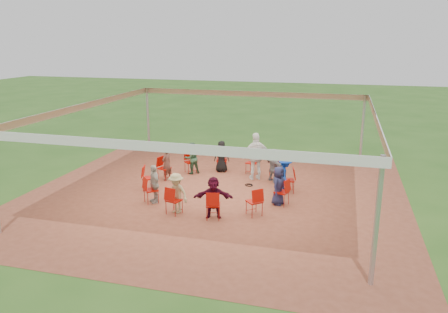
% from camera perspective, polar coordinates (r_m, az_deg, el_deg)
% --- Properties ---
extents(ground, '(80.00, 80.00, 0.00)m').
position_cam_1_polar(ground, '(15.75, -0.77, -4.54)').
color(ground, '#2E5A1C').
rests_on(ground, ground).
extents(dirt_patch, '(13.00, 13.00, 0.00)m').
position_cam_1_polar(dirt_patch, '(15.75, -0.77, -4.52)').
color(dirt_patch, brown).
rests_on(dirt_patch, ground).
extents(tent, '(10.33, 10.33, 3.00)m').
position_cam_1_polar(tent, '(15.12, -0.80, 3.95)').
color(tent, '#B2B2B7').
rests_on(tent, ground).
extents(chair_0, '(0.52, 0.51, 0.90)m').
position_cam_1_polar(chair_0, '(15.66, 8.38, -3.08)').
color(chair_0, '#AA0C02').
rests_on(chair_0, ground).
extents(chair_1, '(0.61, 0.61, 0.90)m').
position_cam_1_polar(chair_1, '(16.82, 6.85, -1.74)').
color(chair_1, '#AA0C02').
rests_on(chair_1, ground).
extents(chair_2, '(0.53, 0.54, 0.90)m').
position_cam_1_polar(chair_2, '(17.65, 3.69, -0.84)').
color(chair_2, '#AA0C02').
rests_on(chair_2, ground).
extents(chair_3, '(0.51, 0.52, 0.90)m').
position_cam_1_polar(chair_3, '(17.99, -0.30, -0.50)').
color(chair_3, '#AA0C02').
rests_on(chair_3, ground).
extents(chair_4, '(0.61, 0.61, 0.90)m').
position_cam_1_polar(chair_4, '(17.78, -4.37, -0.74)').
color(chair_4, '#AA0C02').
rests_on(chair_4, ground).
extents(chair_5, '(0.54, 0.53, 0.90)m').
position_cam_1_polar(chair_5, '(17.05, -7.79, -1.54)').
color(chair_5, '#AA0C02').
rests_on(chair_5, ground).
extents(chair_6, '(0.52, 0.51, 0.90)m').
position_cam_1_polar(chair_6, '(15.95, -9.77, -2.81)').
color(chair_6, '#AA0C02').
rests_on(chair_6, ground).
extents(chair_7, '(0.61, 0.61, 0.90)m').
position_cam_1_polar(chair_7, '(14.72, -9.51, -4.34)').
color(chair_7, '#AA0C02').
rests_on(chair_7, ground).
extents(chair_8, '(0.53, 0.54, 0.90)m').
position_cam_1_polar(chair_8, '(13.72, -6.55, -5.71)').
color(chair_8, '#AA0C02').
rests_on(chair_8, ground).
extents(chair_9, '(0.51, 0.52, 0.90)m').
position_cam_1_polar(chair_9, '(13.27, -1.42, -6.35)').
color(chair_9, '#AA0C02').
rests_on(chair_9, ground).
extents(chair_10, '(0.61, 0.61, 0.90)m').
position_cam_1_polar(chair_10, '(13.55, 3.98, -5.91)').
color(chair_10, '#AA0C02').
rests_on(chair_10, ground).
extents(chair_11, '(0.54, 0.53, 0.90)m').
position_cam_1_polar(chair_11, '(14.46, 7.53, -4.63)').
color(chair_11, '#AA0C02').
rests_on(chair_11, ground).
extents(person_seated_0, '(0.59, 0.91, 1.29)m').
position_cam_1_polar(person_seated_0, '(15.59, 7.97, -2.38)').
color(person_seated_0, '#0C359F').
rests_on(person_seated_0, ground).
extents(person_seated_1, '(1.14, 1.18, 1.29)m').
position_cam_1_polar(person_seated_1, '(16.69, 6.53, -1.13)').
color(person_seated_1, gray).
rests_on(person_seated_1, ground).
extents(person_seated_2, '(0.69, 0.48, 1.29)m').
position_cam_1_polar(person_seated_2, '(17.82, -0.32, 0.02)').
color(person_seated_2, black).
rests_on(person_seated_2, ground).
extents(person_seated_3, '(0.71, 0.69, 1.29)m').
position_cam_1_polar(person_seated_3, '(17.61, -4.23, -0.20)').
color(person_seated_3, '#2A4E33').
rests_on(person_seated_3, ground).
extents(person_seated_4, '(0.44, 0.54, 1.29)m').
position_cam_1_polar(person_seated_4, '(16.91, -7.50, -0.95)').
color(person_seated_4, '#4E2E25').
rests_on(person_seated_4, ground).
extents(person_seated_5, '(0.80, 0.82, 1.29)m').
position_cam_1_polar(person_seated_5, '(14.69, -9.10, -3.53)').
color(person_seated_5, '#B0AB9D').
rests_on(person_seated_5, ground).
extents(person_seated_6, '(0.92, 0.64, 1.29)m').
position_cam_1_polar(person_seated_6, '(13.73, -6.26, -4.77)').
color(person_seated_6, tan).
rests_on(person_seated_6, ground).
extents(person_seated_7, '(1.27, 0.70, 1.29)m').
position_cam_1_polar(person_seated_7, '(13.31, -1.39, -5.35)').
color(person_seated_7, '#390618').
rests_on(person_seated_7, ground).
extents(person_seated_8, '(0.52, 0.71, 1.29)m').
position_cam_1_polar(person_seated_8, '(14.44, 7.13, -3.79)').
color(person_seated_8, '#202345').
rests_on(person_seated_8, ground).
extents(standing_person, '(1.21, 0.98, 1.84)m').
position_cam_1_polar(standing_person, '(16.82, 4.23, 0.03)').
color(standing_person, white).
rests_on(standing_person, ground).
extents(cable_coil, '(0.38, 0.38, 0.03)m').
position_cam_1_polar(cable_coil, '(16.34, 3.29, -3.75)').
color(cable_coil, black).
rests_on(cable_coil, ground).
extents(laptop, '(0.29, 0.33, 0.20)m').
position_cam_1_polar(laptop, '(15.59, 7.35, -2.53)').
color(laptop, '#B7B7BC').
rests_on(laptop, ground).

